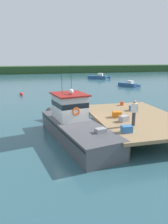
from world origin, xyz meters
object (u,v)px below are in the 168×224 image
Objects in this scene: crate_stack_mid_dock at (124,119)px; bait_bucket at (122,103)px; mooring_buoy_outer at (21,94)px; moored_boat_far_left at (99,77)px; moored_boat_off_the_point at (129,85)px; crate_stack_near_edge at (117,114)px; crate_single_by_cleat at (133,108)px; crate_single_far at (127,129)px; main_fishing_boat at (73,124)px; deckhand_by_the_boat at (134,112)px.

crate_stack_mid_dock is 1.76× the size of bait_bucket.
moored_boat_far_left is at bearing 47.56° from mooring_buoy_outer.
bait_bucket is 0.08× the size of moored_boat_off_the_point.
crate_stack_near_edge is 2.59m from crate_single_by_cleat.
crate_single_by_cleat reaches higher than crate_single_far.
bait_bucket is (-0.11, 2.00, -0.03)m from crate_single_by_cleat.
main_fishing_boat is 2.26× the size of moored_boat_off_the_point.
deckhand_by_the_boat reaches higher than moored_boat_off_the_point.
crate_stack_near_edge is (3.25, 0.22, 0.40)m from main_fishing_boat.
deckhand_by_the_boat reaches higher than crate_single_far.
mooring_buoy_outer is (-7.46, 18.79, -1.15)m from crate_stack_mid_dock.
moored_boat_far_left is 26.93m from mooring_buoy_outer.
moored_boat_far_left is at bearing 69.63° from main_fishing_boat.
main_fishing_boat is 16.61× the size of crate_single_far.
deckhand_by_the_boat is 0.30× the size of moored_boat_far_left.
main_fishing_boat is 16.61× the size of crate_stack_near_edge.
crate_stack_mid_dock is 0.14× the size of moored_boat_off_the_point.
moored_boat_far_left is at bearing 74.27° from crate_single_far.
mooring_buoy_outer is at bearing 120.38° from crate_single_by_cleat.
bait_bucket is (5.24, 3.74, 0.36)m from main_fishing_boat.
crate_single_far reaches higher than moored_boat_far_left.
bait_bucket is at bearing 67.45° from crate_stack_mid_dock.
mooring_buoy_outer is (-9.37, 14.18, -1.12)m from bait_bucket.
crate_single_far reaches higher than bait_bucket.
deckhand_by_the_boat is at bearing -116.81° from crate_single_by_cleat.
moored_boat_far_left is (8.69, 36.05, -0.90)m from crate_single_by_cleat.
deckhand_by_the_boat is 3.31× the size of mooring_buoy_outer.
mooring_buoy_outer is at bearing 107.88° from crate_single_far.
bait_bucket is 0.21× the size of deckhand_by_the_boat.
moored_boat_off_the_point is (11.90, 22.61, -1.01)m from crate_stack_near_edge.
main_fishing_boat is at bearing -123.57° from moored_boat_off_the_point.
bait_bucket is at bearing 73.04° from deckhand_by_the_boat.
crate_stack_near_edge is 1.76× the size of bait_bucket.
moored_boat_off_the_point is at bearing -85.74° from moored_boat_far_left.
crate_stack_mid_dock is at bearing -127.73° from crate_single_by_cleat.
deckhand_by_the_boat is (0.21, -0.96, 0.67)m from crate_stack_mid_dock.
mooring_buoy_outer is at bearing -132.44° from moored_boat_far_left.
main_fishing_boat reaches higher than crate_stack_near_edge.
moored_boat_off_the_point is 15.00m from moored_boat_far_left.
main_fishing_boat is 3.28m from crate_stack_near_edge.
moored_boat_far_left is at bearing 75.51° from bait_bucket.
crate_single_by_cleat is at bearing -103.55° from moored_boat_far_left.
crate_stack_near_edge reaches higher than crate_stack_mid_dock.
bait_bucket is 21.54m from moored_boat_off_the_point.
main_fishing_boat is 20.25× the size of mooring_buoy_outer.
deckhand_by_the_boat is (0.29, -2.05, 0.65)m from crate_stack_near_edge.
main_fishing_boat is 4.12m from deckhand_by_the_boat.
crate_stack_mid_dock is at bearing -112.55° from bait_bucket.
crate_stack_mid_dock is at bearing 69.78° from crate_single_far.
moored_boat_off_the_point is at bearing 62.25° from crate_stack_near_edge.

